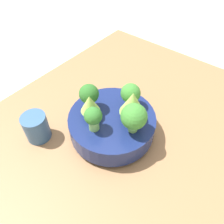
# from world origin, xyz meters

# --- Properties ---
(ground_plane) EXTENTS (6.00, 6.00, 0.00)m
(ground_plane) POSITION_xyz_m (0.00, 0.00, 0.00)
(ground_plane) COLOR beige
(table) EXTENTS (1.05, 0.83, 0.04)m
(table) POSITION_xyz_m (0.00, 0.00, 0.02)
(table) COLOR olive
(table) RESTS_ON ground_plane
(bowl) EXTENTS (0.26, 0.26, 0.08)m
(bowl) POSITION_xyz_m (-0.03, 0.01, 0.09)
(bowl) COLOR navy
(bowl) RESTS_ON table
(broccoli_floret_right) EXTENTS (0.06, 0.06, 0.08)m
(broccoli_floret_right) POSITION_xyz_m (0.04, -0.00, 0.16)
(broccoli_floret_right) COLOR #6BA34C
(broccoli_floret_right) RESTS_ON bowl
(broccoli_floret_front) EXTENTS (0.07, 0.07, 0.09)m
(broccoli_floret_front) POSITION_xyz_m (-0.03, -0.06, 0.17)
(broccoli_floret_front) COLOR #6BA34C
(broccoli_floret_front) RESTS_ON bowl
(romanesco_piece_near) EXTENTS (0.07, 0.07, 0.10)m
(romanesco_piece_near) POSITION_xyz_m (0.00, -0.03, 0.18)
(romanesco_piece_near) COLOR #6BA34C
(romanesco_piece_near) RESTS_ON bowl
(broccoli_floret_back) EXTENTS (0.06, 0.06, 0.08)m
(broccoli_floret_back) POSITION_xyz_m (-0.04, 0.09, 0.17)
(broccoli_floret_back) COLOR #7AB256
(broccoli_floret_back) RESTS_ON bowl
(broccoli_floret_left) EXTENTS (0.05, 0.05, 0.08)m
(broccoli_floret_left) POSITION_xyz_m (-0.09, 0.02, 0.16)
(broccoli_floret_left) COLOR #7AB256
(broccoli_floret_left) RESTS_ON bowl
(romanesco_piece_far) EXTENTS (0.05, 0.05, 0.08)m
(romanesco_piece_far) POSITION_xyz_m (-0.07, 0.06, 0.17)
(romanesco_piece_far) COLOR #7AB256
(romanesco_piece_far) RESTS_ON bowl
(cup) EXTENTS (0.07, 0.07, 0.09)m
(cup) POSITION_xyz_m (-0.18, 0.18, 0.09)
(cup) COLOR #33567F
(cup) RESTS_ON table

